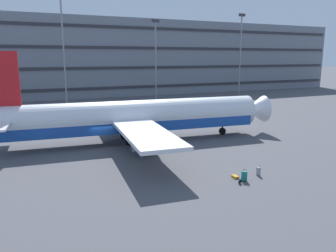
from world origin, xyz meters
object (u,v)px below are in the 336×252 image
at_px(suitcase_red, 258,171).
at_px(suitcase_upright, 235,177).
at_px(airliner, 133,118).
at_px(backpack_black, 240,182).
at_px(suitcase_teal, 244,176).

relative_size(suitcase_red, suitcase_upright, 1.34).
relative_size(airliner, suitcase_red, 40.93).
xyz_separation_m(suitcase_red, backpack_black, (-2.66, -0.95, -0.20)).
distance_m(suitcase_red, suitcase_upright, 2.23).
bearing_deg(backpack_black, airliner, 101.76).
bearing_deg(suitcase_teal, suitcase_red, 16.93).
bearing_deg(suitcase_red, suitcase_teal, -163.07).
distance_m(suitcase_red, backpack_black, 2.83).
distance_m(suitcase_upright, suitcase_teal, 1.02).
height_order(suitcase_teal, backpack_black, suitcase_teal).
xyz_separation_m(suitcase_upright, backpack_black, (-0.48, -1.29, 0.09)).
distance_m(suitcase_red, suitcase_teal, 2.06).
distance_m(airliner, suitcase_red, 17.10).
height_order(airliner, backpack_black, airliner).
height_order(suitcase_red, suitcase_upright, suitcase_red).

